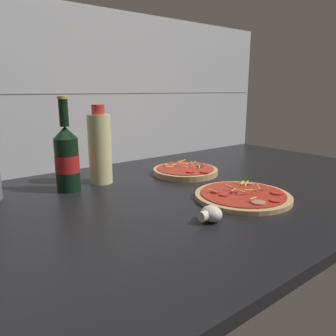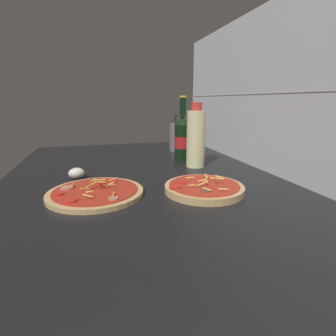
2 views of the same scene
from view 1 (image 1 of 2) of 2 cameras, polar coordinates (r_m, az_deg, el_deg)
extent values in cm
cube|color=black|center=(97.87, 3.93, -4.44)|extent=(160.00, 90.00, 2.50)
cube|color=silver|center=(130.54, -9.61, 12.73)|extent=(160.00, 1.00, 60.00)
cube|color=gray|center=(130.06, -9.50, 12.73)|extent=(156.80, 0.16, 0.30)
cylinder|color=tan|center=(91.37, 12.88, -4.84)|extent=(25.95, 25.95, 1.25)
cylinder|color=#B22D1E|center=(91.13, 12.91, -4.38)|extent=(22.83, 22.83, 0.30)
cylinder|color=red|center=(88.01, 9.69, -4.63)|extent=(2.49, 2.49, 0.40)
cylinder|color=red|center=(90.20, 8.22, -4.12)|extent=(2.37, 2.37, 0.40)
cylinder|color=#B7755B|center=(99.82, 14.11, -2.67)|extent=(2.60, 2.60, 0.40)
cylinder|color=red|center=(86.72, 18.20, -5.41)|extent=(2.78, 2.78, 0.40)
cylinder|color=#B7755B|center=(84.06, 15.48, -5.81)|extent=(3.56, 3.56, 0.40)
cylinder|color=red|center=(93.02, 18.48, -4.15)|extent=(3.34, 3.34, 0.40)
cylinder|color=#EFCC56|center=(95.04, 16.47, -3.12)|extent=(1.12, 2.56, 0.89)
cylinder|color=#EFCC56|center=(92.62, 10.78, -3.21)|extent=(1.13, 2.47, 0.98)
cylinder|color=#EFCC56|center=(89.88, 13.88, -3.71)|extent=(2.21, 1.42, 0.40)
cylinder|color=#EFCC56|center=(90.18, 12.62, -2.61)|extent=(2.63, 0.87, 1.15)
cylinder|color=#EFCC56|center=(90.23, 13.02, -2.59)|extent=(3.02, 0.56, 0.48)
cylinder|color=#EFCC56|center=(84.47, 14.61, -5.11)|extent=(1.99, 0.59, 0.45)
cylinder|color=#EFCC56|center=(90.66, 14.94, -3.72)|extent=(1.99, 2.54, 1.24)
cylinder|color=#EFCC56|center=(88.97, 12.41, -3.88)|extent=(1.89, 2.70, 0.94)
cylinder|color=#EFCC56|center=(90.23, 13.52, -2.64)|extent=(2.47, 1.20, 1.19)
cylinder|color=#EFCC56|center=(89.50, 7.74, -3.92)|extent=(1.14, 2.72, 0.74)
cylinder|color=#EFCC56|center=(94.69, 11.64, -2.49)|extent=(1.33, 1.73, 0.78)
cylinder|color=#EFCC56|center=(91.83, 12.30, -2.70)|extent=(0.40, 2.01, 0.59)
cylinder|color=#EFCC56|center=(98.21, 13.22, -2.65)|extent=(2.83, 0.86, 0.47)
cylinder|color=#EFCC56|center=(93.53, 15.52, -3.17)|extent=(1.70, 2.22, 1.04)
cylinder|color=#EFCC56|center=(90.77, 12.07, -2.65)|extent=(0.90, 2.92, 0.42)
cylinder|color=#EFCC56|center=(88.88, 11.37, -3.71)|extent=(1.97, 0.40, 0.84)
cylinder|color=tan|center=(114.76, 3.04, -0.58)|extent=(22.48, 22.48, 1.91)
cylinder|color=#B22D1E|center=(114.50, 3.05, -0.05)|extent=(19.78, 19.78, 0.30)
cylinder|color=red|center=(108.48, 6.38, -0.69)|extent=(3.13, 3.13, 0.40)
cylinder|color=brown|center=(116.67, 5.70, 0.34)|extent=(2.69, 2.69, 0.40)
cylinder|color=red|center=(108.31, 3.92, -0.66)|extent=(2.73, 2.73, 0.40)
cylinder|color=#EFCC56|center=(114.44, 2.53, 0.86)|extent=(2.58, 1.88, 0.89)
cylinder|color=#EFCC56|center=(120.57, 4.79, 0.99)|extent=(1.88, 2.38, 0.57)
cylinder|color=#EFCC56|center=(115.19, 1.01, 0.56)|extent=(1.92, 0.44, 0.61)
cylinder|color=#EFCC56|center=(116.72, 2.49, 1.25)|extent=(2.91, 0.74, 0.83)
cylinder|color=#EFCC56|center=(114.28, 4.31, 0.93)|extent=(0.68, 2.33, 0.66)
cylinder|color=#EFCC56|center=(116.91, -0.38, 0.60)|extent=(2.55, 1.87, 0.77)
cylinder|color=#EFCC56|center=(114.63, 4.30, 0.54)|extent=(0.48, 3.23, 1.42)
cylinder|color=#EFCC56|center=(115.04, 3.49, 0.67)|extent=(2.05, 0.59, 0.63)
cylinder|color=#EFCC56|center=(117.03, 6.02, 0.66)|extent=(1.38, 2.21, 0.98)
cylinder|color=#EFCC56|center=(116.16, -0.58, 0.50)|extent=(2.13, 1.11, 0.69)
cylinder|color=#EFCC56|center=(109.93, 3.10, 0.21)|extent=(0.71, 2.59, 0.50)
cylinder|color=#EFCC56|center=(117.55, 2.04, 1.18)|extent=(0.91, 3.25, 0.81)
cylinder|color=#EFCC56|center=(113.18, 0.19, 0.24)|extent=(3.19, 1.07, 0.91)
cylinder|color=#EFCC56|center=(112.57, 5.47, 0.18)|extent=(1.78, 1.69, 0.78)
cylinder|color=black|center=(98.91, -17.12, 0.55)|extent=(6.83, 6.83, 15.40)
cone|color=black|center=(97.34, -17.50, 5.94)|extent=(6.83, 6.83, 3.38)
cylinder|color=black|center=(96.83, -17.73, 9.14)|extent=(2.60, 2.60, 7.51)
cylinder|color=gold|center=(96.65, -17.91, 11.59)|extent=(2.99, 2.99, 0.80)
cylinder|color=red|center=(98.85, -17.13, 0.72)|extent=(6.90, 6.90, 4.93)
cylinder|color=beige|center=(104.10, -11.77, 3.21)|extent=(7.15, 7.15, 21.53)
cylinder|color=red|center=(102.69, -12.10, 9.94)|extent=(3.93, 3.93, 2.94)
cylinder|color=white|center=(73.15, 6.43, -8.27)|extent=(2.34, 2.34, 2.34)
ellipsoid|color=silver|center=(74.53, 7.58, -7.88)|extent=(4.41, 5.19, 3.63)
camera|label=2|loc=(1.49, 30.85, 10.26)|focal=28.00mm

